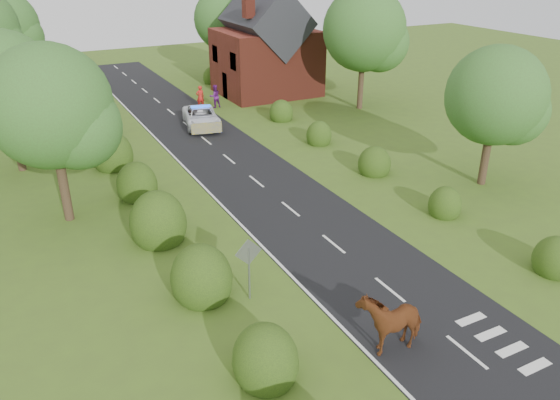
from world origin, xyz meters
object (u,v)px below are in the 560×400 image
road_sign (249,260)px  police_van (201,117)px  cow (390,322)px  pedestrian_red (200,97)px  pedestrian_purple (215,96)px

road_sign → police_van: size_ratio=0.46×
road_sign → cow: 5.44m
police_van → pedestrian_red: size_ratio=2.98×
police_van → pedestrian_purple: pedestrian_purple is taller
cow → police_van: size_ratio=0.44×
road_sign → pedestrian_purple: size_ratio=1.36×
police_van → pedestrian_purple: 5.18m
road_sign → pedestrian_purple: 27.06m
cow → police_van: (2.86, 25.72, -0.15)m
cow → road_sign: bearing=-145.8°
cow → pedestrian_red: bearing=171.8°
pedestrian_purple → cow: bearing=78.2°
road_sign → cow: road_sign is taller
cow → pedestrian_red: size_ratio=1.32×
pedestrian_red → pedestrian_purple: size_ratio=0.99×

